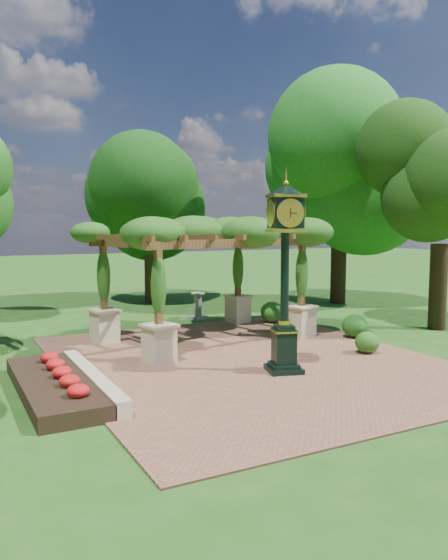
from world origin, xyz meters
name	(u,v)px	position (x,y,z in m)	size (l,w,h in m)	color
ground	(267,369)	(0.00, 0.00, 0.00)	(120.00, 120.00, 0.00)	#1E4714
brick_plaza	(248,360)	(0.00, 1.00, 0.02)	(10.00, 12.00, 0.04)	brown
border_wall	(93,380)	(-4.60, 0.50, 0.20)	(0.35, 5.00, 0.40)	#C6B793
flower_bed	(54,386)	(-5.50, 0.50, 0.18)	(1.50, 5.00, 0.36)	red
pedestal_clock	(285,260)	(0.19, -0.51, 2.97)	(1.22, 1.22, 4.97)	black
pergola	(205,239)	(0.15, 4.15, 3.41)	(7.24, 5.25, 4.16)	beige
sundial	(198,307)	(1.72, 8.08, 0.48)	(0.76, 0.76, 1.09)	gray
shrub_front	(367,342)	(3.57, 0.05, 0.37)	(0.72, 0.72, 0.65)	#265718
shrub_mid	(355,326)	(4.81, 2.01, 0.43)	(0.87, 0.87, 0.78)	#1B4E16
shrub_back	(272,312)	(3.87, 5.78, 0.45)	(0.90, 0.90, 0.81)	#25641D
tree_north	(151,190)	(1.68, 13.37, 5.55)	(4.99, 4.99, 8.08)	#392716
tree_east_far	(340,168)	(9.83, 8.99, 6.61)	(5.85, 5.85, 9.60)	#302012
tree_east_near	(442,177)	(8.68, 1.90, 5.62)	(3.63, 3.63, 8.21)	#342515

